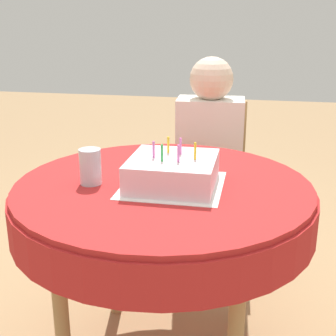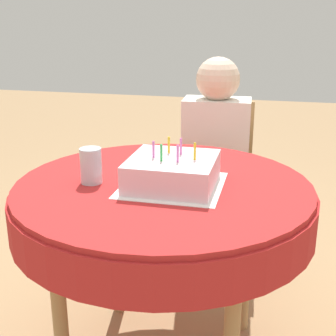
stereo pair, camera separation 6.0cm
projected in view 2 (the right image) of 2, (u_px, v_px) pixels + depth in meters
dining_table at (163, 207)px, 1.64m from camera, size 1.04×1.04×0.75m
chair at (216, 179)px, 2.47m from camera, size 0.43×0.43×0.87m
person at (215, 147)px, 2.32m from camera, size 0.34×0.30×1.11m
napkin at (172, 185)px, 1.58m from camera, size 0.34×0.34×0.00m
birthday_cake at (173, 172)px, 1.57m from camera, size 0.29×0.29×0.15m
drinking_glass at (91, 166)px, 1.59m from camera, size 0.07×0.07×0.12m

